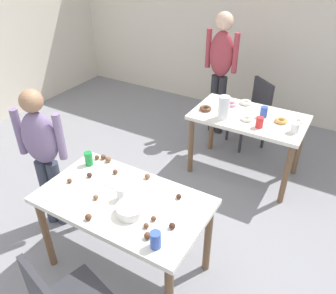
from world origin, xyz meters
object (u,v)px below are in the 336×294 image
chair_far_table (253,109)px  person_girl_near (43,151)px  dining_table_near (124,209)px  person_adult_far (221,64)px  soda_can (89,159)px  mixing_bowl (130,210)px  dining_table_far (248,125)px  pitcher_far (224,107)px

chair_far_table → person_girl_near: person_girl_near is taller
dining_table_near → chair_far_table: 2.48m
person_adult_far → soda_can: size_ratio=13.36×
soda_can → mixing_bowl: bearing=-25.3°
dining_table_far → person_adult_far: bearing=131.6°
dining_table_near → soda_can: soda_can is taller
chair_far_table → person_girl_near: size_ratio=0.62×
dining_table_near → soda_can: bearing=157.6°
dining_table_far → soda_can: 1.80m
dining_table_near → dining_table_far: (0.37, 1.77, -0.01)m
soda_can → pitcher_far: bearing=64.7°
person_adult_far → pitcher_far: bearing=-64.8°
chair_far_table → dining_table_near: bearing=-95.1°
dining_table_near → dining_table_far: same height
chair_far_table → mixing_bowl: bearing=-91.8°
dining_table_far → person_adult_far: (-0.67, 0.75, 0.34)m
dining_table_far → chair_far_table: (-0.15, 0.69, -0.15)m
dining_table_near → dining_table_far: size_ratio=1.07×
person_adult_far → pitcher_far: person_adult_far is taller
dining_table_near → mixing_bowl: 0.22m
mixing_bowl → dining_table_near: bearing=145.5°
pitcher_far → dining_table_near: bearing=-95.0°
person_girl_near → dining_table_near: bearing=-5.5°
dining_table_near → chair_far_table: bearing=84.9°
dining_table_near → person_adult_far: person_adult_far is taller
dining_table_near → mixing_bowl: bearing=-34.5°
chair_far_table → person_girl_near: (-1.14, -2.37, 0.33)m
person_adult_far → person_girl_near: bearing=-104.2°
dining_table_far → chair_far_table: bearing=102.0°
chair_far_table → soda_can: soda_can is taller
dining_table_near → mixing_bowl: mixing_bowl is taller
dining_table_near → soda_can: 0.57m
dining_table_far → pitcher_far: pitcher_far is taller
person_girl_near → pitcher_far: (1.06, 1.49, 0.05)m
dining_table_far → soda_can: (-0.88, -1.56, 0.17)m
chair_far_table → person_adult_far: person_adult_far is taller
chair_far_table → pitcher_far: 0.96m
person_girl_near → soda_can: (0.41, 0.12, -0.01)m
soda_can → person_adult_far: bearing=84.9°
dining_table_far → pitcher_far: bearing=-140.4°
person_girl_near → person_adult_far: size_ratio=0.85×
dining_table_far → chair_far_table: size_ratio=1.38×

